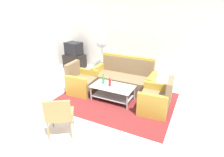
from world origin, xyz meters
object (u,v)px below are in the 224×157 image
couch (124,79)px  cup (107,85)px  wicker_chair (59,114)px  television (74,49)px  armchair_right (156,100)px  coffee_table (113,91)px  tv_stand (75,61)px  bottle_green (103,80)px  bottle_red (110,83)px  pedestal_fan (102,45)px  armchair_left (82,83)px

couch → cup: 0.88m
wicker_chair → television: bearing=90.1°
armchair_right → television: (-3.63, 1.71, 0.47)m
coffee_table → tv_stand: (-2.49, 1.69, -0.01)m
wicker_chair → coffee_table: bearing=47.2°
tv_stand → wicker_chair: bearing=-57.0°
couch → television: television is taller
bottle_green → wicker_chair: 1.72m
armchair_right → cup: (-1.26, -0.09, 0.17)m
armchair_right → bottle_red: (-1.21, -0.00, 0.21)m
wicker_chair → armchair_right: bearing=16.5°
cup → pedestal_fan: size_ratio=0.08×
couch → pedestal_fan: bearing=-37.5°
armchair_right → bottle_green: size_ratio=2.82×
armchair_right → bottle_green: (-1.43, 0.05, 0.24)m
bottle_red → tv_stand: bearing=144.6°
armchair_left → television: size_ratio=1.28×
pedestal_fan → bottle_red: bearing=-55.7°
coffee_table → bottle_red: bottle_red is taller
bottle_green → coffee_table: bearing=-6.3°
tv_stand → television: size_ratio=1.21×
television → pedestal_fan: pedestal_fan is taller
bottle_red → tv_stand: (-2.41, 1.71, -0.24)m
cup → tv_stand: 2.99m
armchair_left → wicker_chair: bearing=19.2°
coffee_table → pedestal_fan: bearing=126.3°
coffee_table → cup: size_ratio=11.00×
television → bottle_red: bearing=153.8°
tv_stand → wicker_chair: size_ratio=0.95×
bottle_red → pedestal_fan: pedestal_fan is taller
coffee_table → pedestal_fan: (-1.28, 1.74, 0.74)m
wicker_chair → tv_stand: bearing=90.1°
couch → television: (-2.49, 0.94, 0.44)m
cup → television: television is taller
cup → tv_stand: tv_stand is taller
bottle_red → pedestal_fan: size_ratio=0.18×
coffee_table → cup: (-0.12, -0.11, 0.19)m
couch → television: 2.70m
couch → pedestal_fan: size_ratio=1.42×
pedestal_fan → wicker_chair: (0.98, -3.43, -0.52)m
armchair_left → coffee_table: armchair_left is taller
bottle_green → pedestal_fan: pedestal_fan is taller
bottle_green → wicker_chair: bearing=-90.1°
bottle_red → television: bearing=144.6°
coffee_table → cup: bearing=-137.0°
pedestal_fan → wicker_chair: 3.61m
armchair_left → bottle_red: 0.97m
pedestal_fan → bottle_green: bearing=-60.0°
armchair_right → cup: armchair_right is taller
tv_stand → bottle_green: bearing=-37.1°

